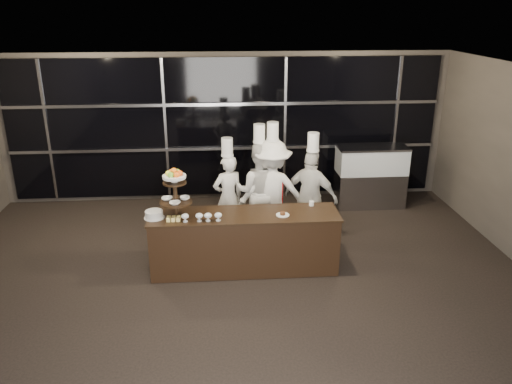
{
  "coord_description": "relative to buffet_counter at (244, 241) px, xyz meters",
  "views": [
    {
      "loc": [
        -0.14,
        -4.96,
        3.84
      ],
      "look_at": [
        0.4,
        2.18,
        1.15
      ],
      "focal_mm": 35.0,
      "sensor_mm": 36.0,
      "label": 1
    }
  ],
  "objects": [
    {
      "name": "layer_cake",
      "position": [
        -1.32,
        -0.05,
        0.51
      ],
      "size": [
        0.3,
        0.3,
        0.11
      ],
      "color": "white",
      "rests_on": "buffet_counter"
    },
    {
      "name": "small_plate",
      "position": [
        0.57,
        -0.1,
        0.47
      ],
      "size": [
        0.2,
        0.2,
        0.05
      ],
      "color": "white",
      "rests_on": "buffet_counter"
    },
    {
      "name": "room",
      "position": [
        -0.2,
        -1.88,
        1.03
      ],
      "size": [
        10.0,
        10.0,
        10.0
      ],
      "color": "black",
      "rests_on": "ground"
    },
    {
      "name": "compotes",
      "position": [
        -0.61,
        -0.22,
        0.54
      ],
      "size": [
        0.58,
        0.11,
        0.12
      ],
      "color": "silver",
      "rests_on": "buffet_counter"
    },
    {
      "name": "chef_a",
      "position": [
        -0.21,
        1.15,
        0.32
      ],
      "size": [
        0.64,
        0.54,
        1.79
      ],
      "color": "white",
      "rests_on": "ground"
    },
    {
      "name": "chef_cup",
      "position": [
        1.06,
        0.25,
        0.49
      ],
      "size": [
        0.08,
        0.08,
        0.07
      ],
      "primitive_type": "cylinder",
      "color": "white",
      "rests_on": "buffet_counter"
    },
    {
      "name": "display_case",
      "position": [
        2.66,
        2.42,
        0.22
      ],
      "size": [
        1.37,
        0.6,
        1.24
      ],
      "color": "#A5A5AA",
      "rests_on": "ground"
    },
    {
      "name": "display_stand",
      "position": [
        -1.0,
        -0.0,
        0.87
      ],
      "size": [
        0.48,
        0.48,
        0.74
      ],
      "color": "black",
      "rests_on": "buffet_counter"
    },
    {
      "name": "chef_d",
      "position": [
        1.18,
        0.91,
        0.36
      ],
      "size": [
        1.01,
        0.85,
        1.91
      ],
      "color": "silver",
      "rests_on": "ground"
    },
    {
      "name": "chef_c",
      "position": [
        0.53,
        1.03,
        0.43
      ],
      "size": [
        1.18,
        0.72,
        2.07
      ],
      "color": "white",
      "rests_on": "ground"
    },
    {
      "name": "pastry_squares",
      "position": [
        -1.03,
        -0.17,
        0.48
      ],
      "size": [
        0.19,
        0.13,
        0.05
      ],
      "color": "#FFE67C",
      "rests_on": "buffet_counter"
    },
    {
      "name": "buffet_counter",
      "position": [
        0.0,
        0.0,
        0.0
      ],
      "size": [
        2.84,
        0.74,
        0.92
      ],
      "color": "black",
      "rests_on": "ground"
    },
    {
      "name": "chef_b",
      "position": [
        0.32,
        1.11,
        0.41
      ],
      "size": [
        0.95,
        0.8,
        2.02
      ],
      "color": "silver",
      "rests_on": "ground"
    },
    {
      "name": "window_wall",
      "position": [
        -0.2,
        3.06,
        1.04
      ],
      "size": [
        8.6,
        0.1,
        2.8
      ],
      "color": "black",
      "rests_on": "ground"
    }
  ]
}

